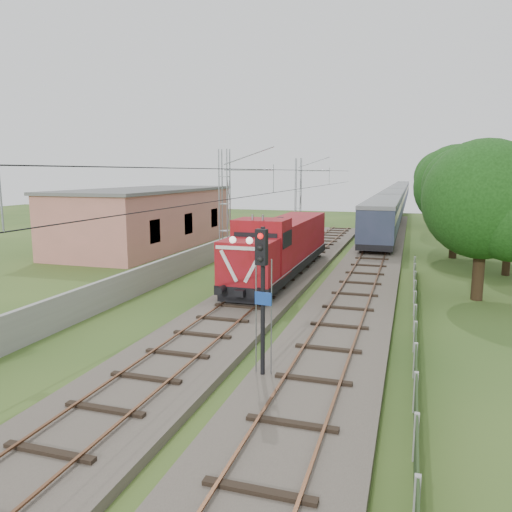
% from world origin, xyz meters
% --- Properties ---
extents(ground, '(140.00, 140.00, 0.00)m').
position_xyz_m(ground, '(0.00, 0.00, 0.00)').
color(ground, '#2A481B').
rests_on(ground, ground).
extents(track_main, '(4.20, 70.00, 0.45)m').
position_xyz_m(track_main, '(0.00, 7.00, 0.18)').
color(track_main, '#6B6054').
rests_on(track_main, ground).
extents(track_side, '(4.20, 80.00, 0.45)m').
position_xyz_m(track_side, '(5.00, 20.00, 0.18)').
color(track_side, '#6B6054').
rests_on(track_side, ground).
extents(catenary, '(3.31, 70.00, 8.00)m').
position_xyz_m(catenary, '(-2.95, 12.00, 4.05)').
color(catenary, gray).
rests_on(catenary, ground).
extents(boundary_wall, '(0.25, 40.00, 1.50)m').
position_xyz_m(boundary_wall, '(-6.50, 12.00, 0.75)').
color(boundary_wall, '#9E9E99').
rests_on(boundary_wall, ground).
extents(station_building, '(8.40, 20.40, 5.22)m').
position_xyz_m(station_building, '(-15.00, 24.00, 2.63)').
color(station_building, tan).
rests_on(station_building, ground).
extents(fence, '(0.12, 32.00, 1.20)m').
position_xyz_m(fence, '(8.00, 3.00, 0.60)').
color(fence, black).
rests_on(fence, ground).
extents(locomotive, '(2.80, 16.00, 4.06)m').
position_xyz_m(locomotive, '(0.00, 14.05, 2.12)').
color(locomotive, black).
rests_on(locomotive, ground).
extents(coach_rake, '(2.99, 111.91, 3.46)m').
position_xyz_m(coach_rake, '(5.00, 79.01, 2.49)').
color(coach_rake, black).
rests_on(coach_rake, ground).
extents(signal_post, '(0.55, 0.43, 5.02)m').
position_xyz_m(signal_post, '(3.36, -1.45, 3.45)').
color(signal_post, black).
rests_on(signal_post, ground).
extents(tree_a, '(6.46, 6.15, 8.38)m').
position_xyz_m(tree_a, '(11.22, 12.10, 5.22)').
color(tree_a, '#392617').
rests_on(tree_a, ground).
extents(tree_c, '(6.78, 6.46, 8.79)m').
position_xyz_m(tree_c, '(10.96, 25.64, 5.48)').
color(tree_c, '#392617').
rests_on(tree_c, ground).
extents(tree_d, '(7.42, 7.07, 9.62)m').
position_xyz_m(tree_d, '(12.15, 48.54, 6.00)').
color(tree_d, '#392617').
rests_on(tree_d, ground).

